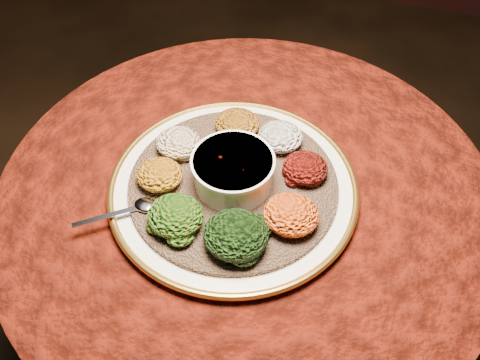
% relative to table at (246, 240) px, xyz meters
% --- Properties ---
extents(table, '(0.96, 0.96, 0.73)m').
position_rel_table_xyz_m(table, '(0.00, 0.00, 0.00)').
color(table, black).
rests_on(table, ground).
extents(platter, '(0.55, 0.55, 0.02)m').
position_rel_table_xyz_m(platter, '(-0.02, -0.02, 0.19)').
color(platter, white).
rests_on(platter, table).
extents(injera, '(0.44, 0.44, 0.01)m').
position_rel_table_xyz_m(injera, '(-0.02, -0.02, 0.20)').
color(injera, brown).
rests_on(injera, platter).
extents(stew_bowl, '(0.15, 0.15, 0.06)m').
position_rel_table_xyz_m(stew_bowl, '(-0.02, -0.02, 0.24)').
color(stew_bowl, white).
rests_on(stew_bowl, injera).
extents(spoon, '(0.13, 0.10, 0.01)m').
position_rel_table_xyz_m(spoon, '(-0.16, -0.13, 0.21)').
color(spoon, silver).
rests_on(spoon, injera).
extents(portion_ayib, '(0.09, 0.08, 0.04)m').
position_rel_table_xyz_m(portion_ayib, '(0.04, 0.10, 0.23)').
color(portion_ayib, white).
rests_on(portion_ayib, injera).
extents(portion_kitfo, '(0.08, 0.08, 0.04)m').
position_rel_table_xyz_m(portion_kitfo, '(0.10, 0.04, 0.23)').
color(portion_kitfo, black).
rests_on(portion_kitfo, injera).
extents(portion_tikil, '(0.10, 0.09, 0.05)m').
position_rel_table_xyz_m(portion_tikil, '(0.10, -0.07, 0.23)').
color(portion_tikil, '#AA710E').
rests_on(portion_tikil, injera).
extents(portion_gomen, '(0.11, 0.10, 0.05)m').
position_rel_table_xyz_m(portion_gomen, '(0.03, -0.15, 0.23)').
color(portion_gomen, black).
rests_on(portion_gomen, injera).
extents(portion_mixveg, '(0.10, 0.09, 0.05)m').
position_rel_table_xyz_m(portion_mixveg, '(-0.08, -0.14, 0.23)').
color(portion_mixveg, '#A5320A').
rests_on(portion_mixveg, injera).
extents(portion_kik, '(0.09, 0.08, 0.04)m').
position_rel_table_xyz_m(portion_kik, '(-0.15, -0.06, 0.23)').
color(portion_kik, '#B56A0F').
rests_on(portion_kik, injera).
extents(portion_timatim, '(0.09, 0.08, 0.04)m').
position_rel_table_xyz_m(portion_timatim, '(-0.15, 0.03, 0.23)').
color(portion_timatim, maroon).
rests_on(portion_timatim, injera).
extents(portion_shiro, '(0.09, 0.08, 0.04)m').
position_rel_table_xyz_m(portion_shiro, '(-0.06, 0.11, 0.23)').
color(portion_shiro, '#915011').
rests_on(portion_shiro, injera).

